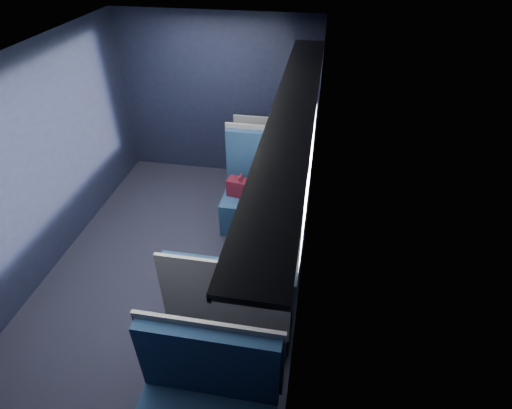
% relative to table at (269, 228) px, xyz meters
% --- Properties ---
extents(ground, '(2.80, 4.20, 0.01)m').
position_rel_table_xyz_m(ground, '(-1.03, 0.00, -0.67)').
color(ground, black).
extents(room_shell, '(3.00, 4.40, 2.40)m').
position_rel_table_xyz_m(room_shell, '(-1.01, 0.00, 0.81)').
color(room_shell, black).
rests_on(room_shell, ground).
extents(table, '(0.62, 1.00, 0.74)m').
position_rel_table_xyz_m(table, '(0.00, 0.00, 0.00)').
color(table, '#54565E').
rests_on(table, ground).
extents(seat_bay_near, '(1.04, 0.62, 1.26)m').
position_rel_table_xyz_m(seat_bay_near, '(-0.19, 0.87, -0.24)').
color(seat_bay_near, '#0C1B35').
rests_on(seat_bay_near, ground).
extents(seat_bay_far, '(1.04, 0.62, 1.26)m').
position_rel_table_xyz_m(seat_bay_far, '(-0.18, -0.87, -0.25)').
color(seat_bay_far, '#0C1B35').
rests_on(seat_bay_far, ground).
extents(seat_row_front, '(1.04, 0.51, 1.16)m').
position_rel_table_xyz_m(seat_row_front, '(-0.18, 1.80, -0.25)').
color(seat_row_front, '#0C1B35').
rests_on(seat_row_front, ground).
extents(man, '(0.53, 0.56, 1.32)m').
position_rel_table_xyz_m(man, '(0.07, 0.70, 0.06)').
color(man, black).
rests_on(man, ground).
extents(woman, '(0.53, 0.56, 1.32)m').
position_rel_table_xyz_m(woman, '(0.07, -0.71, 0.06)').
color(woman, black).
rests_on(woman, ground).
extents(papers, '(0.71, 0.86, 0.01)m').
position_rel_table_xyz_m(papers, '(0.01, 0.08, 0.08)').
color(papers, white).
rests_on(papers, table).
extents(laptop, '(0.25, 0.32, 0.23)m').
position_rel_table_xyz_m(laptop, '(0.23, 0.04, 0.14)').
color(laptop, silver).
rests_on(laptop, table).
extents(bottle_small, '(0.07, 0.07, 0.24)m').
position_rel_table_xyz_m(bottle_small, '(0.28, 0.33, 0.18)').
color(bottle_small, silver).
rests_on(bottle_small, table).
extents(cup, '(0.06, 0.06, 0.08)m').
position_rel_table_xyz_m(cup, '(0.27, 0.33, 0.12)').
color(cup, white).
rests_on(cup, table).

